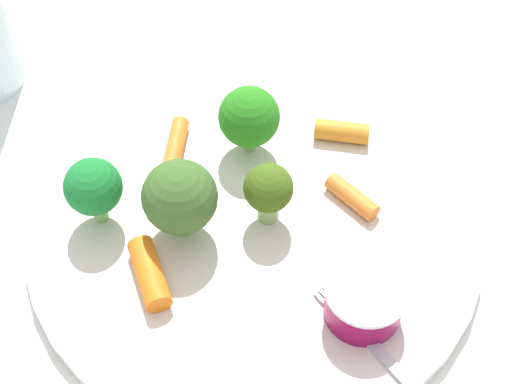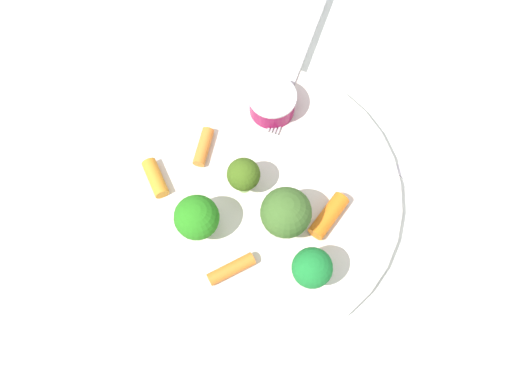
% 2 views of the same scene
% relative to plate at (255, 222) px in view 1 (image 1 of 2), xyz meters
% --- Properties ---
extents(ground_plane, '(2.40, 2.40, 0.00)m').
position_rel_plate_xyz_m(ground_plane, '(0.00, 0.00, -0.01)').
color(ground_plane, white).
extents(plate, '(0.30, 0.30, 0.01)m').
position_rel_plate_xyz_m(plate, '(0.00, 0.00, 0.00)').
color(plate, silver).
rests_on(plate, ground_plane).
extents(sauce_cup, '(0.05, 0.05, 0.03)m').
position_rel_plate_xyz_m(sauce_cup, '(-0.06, 0.07, 0.02)').
color(sauce_cup, maroon).
rests_on(sauce_cup, plate).
extents(broccoli_floret_0, '(0.03, 0.03, 0.05)m').
position_rel_plate_xyz_m(broccoli_floret_0, '(-0.01, -0.00, 0.03)').
color(broccoli_floret_0, '#94BE6A').
rests_on(broccoli_floret_0, plate).
extents(broccoli_floret_1, '(0.04, 0.04, 0.05)m').
position_rel_plate_xyz_m(broccoli_floret_1, '(-0.00, -0.06, 0.04)').
color(broccoli_floret_1, '#7DAD58').
rests_on(broccoli_floret_1, plate).
extents(broccoli_floret_2, '(0.05, 0.05, 0.06)m').
position_rel_plate_xyz_m(broccoli_floret_2, '(0.05, 0.01, 0.04)').
color(broccoli_floret_2, '#80C662').
rests_on(broccoli_floret_2, plate).
extents(broccoli_floret_3, '(0.04, 0.04, 0.05)m').
position_rel_plate_xyz_m(broccoli_floret_3, '(0.10, -0.01, 0.04)').
color(broccoli_floret_3, '#82C061').
rests_on(broccoli_floret_3, plate).
extents(carrot_stick_0, '(0.03, 0.05, 0.02)m').
position_rel_plate_xyz_m(carrot_stick_0, '(0.07, 0.04, 0.01)').
color(carrot_stick_0, orange).
rests_on(carrot_stick_0, plate).
extents(carrot_stick_1, '(0.03, 0.04, 0.01)m').
position_rel_plate_xyz_m(carrot_stick_1, '(-0.07, -0.01, 0.01)').
color(carrot_stick_1, orange).
rests_on(carrot_stick_1, plate).
extents(carrot_stick_2, '(0.02, 0.05, 0.01)m').
position_rel_plate_xyz_m(carrot_stick_2, '(0.05, -0.06, 0.01)').
color(carrot_stick_2, orange).
rests_on(carrot_stick_2, plate).
extents(carrot_stick_3, '(0.04, 0.02, 0.01)m').
position_rel_plate_xyz_m(carrot_stick_3, '(-0.07, -0.07, 0.01)').
color(carrot_stick_3, orange).
rests_on(carrot_stick_3, plate).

